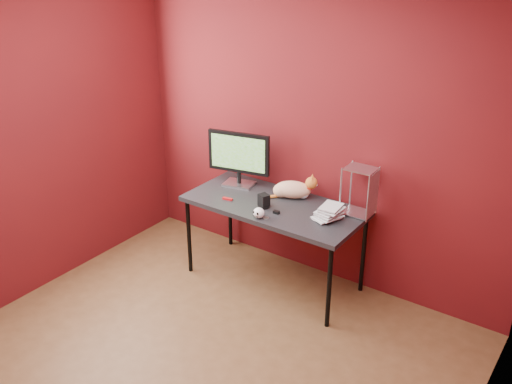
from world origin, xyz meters
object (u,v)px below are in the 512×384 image
Objects in this scene: desk at (274,209)px; monitor at (239,156)px; cat at (293,189)px; book_stack at (326,144)px; skull_mug at (259,213)px; speaker at (264,201)px.

desk is 0.59m from monitor.
book_stack reaches higher than cat.
monitor is 0.57m from cat.
skull_mug is 0.20m from speaker.
desk is 0.24m from cat.
book_stack reaches higher than monitor.
speaker is at bearing 118.74° from skull_mug.
book_stack is at bearing 4.98° from desk.
cat is at bearing 71.85° from desk.
cat is 0.31m from speaker.
speaker is (-0.03, -0.11, 0.10)m from desk.
skull_mug reaches higher than desk.
desk is at bearing -175.02° from book_stack.
speaker is (-0.08, 0.19, 0.01)m from skull_mug.
monitor is 4.93× the size of speaker.
speaker is at bearing -163.01° from book_stack.
cat is (0.06, 0.19, 0.13)m from desk.
book_stack reaches higher than desk.
skull_mug is at bearing -117.05° from cat.
skull_mug is 0.79× the size of speaker.
cat is 0.66m from book_stack.
desk is 13.18× the size of speaker.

